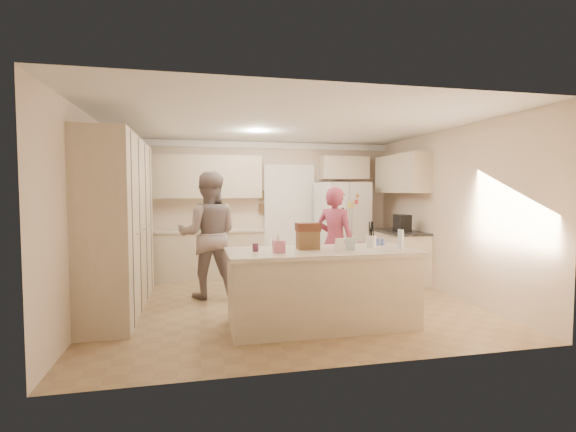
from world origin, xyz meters
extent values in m
cube|color=#967B54|center=(0.00, 0.00, -0.01)|extent=(5.20, 4.60, 0.02)
cube|color=white|center=(0.00, 0.00, 2.61)|extent=(5.20, 4.60, 0.02)
cube|color=beige|center=(0.00, 2.31, 1.30)|extent=(5.20, 0.02, 2.60)
cube|color=beige|center=(0.00, -2.31, 1.30)|extent=(5.20, 0.02, 2.60)
cube|color=beige|center=(-2.61, 0.00, 1.30)|extent=(0.02, 4.60, 2.60)
cube|color=beige|center=(2.61, 0.00, 1.30)|extent=(0.02, 4.60, 2.60)
cube|color=white|center=(0.00, 2.26, 2.53)|extent=(5.20, 0.08, 0.12)
cube|color=beige|center=(-2.30, 0.20, 1.18)|extent=(0.60, 2.60, 2.35)
cube|color=beige|center=(-1.15, 2.00, 0.44)|extent=(2.20, 0.60, 0.88)
cube|color=beige|center=(-1.15, 1.99, 0.90)|extent=(2.24, 0.63, 0.04)
cube|color=beige|center=(-1.15, 2.12, 1.90)|extent=(2.20, 0.35, 0.80)
cube|color=black|center=(0.55, 2.28, 1.05)|extent=(0.90, 0.06, 2.10)
cube|color=white|center=(0.55, 2.24, 1.05)|extent=(1.02, 0.03, 2.22)
cube|color=brown|center=(0.02, 2.27, 1.55)|extent=(0.15, 0.02, 0.20)
cube|color=brown|center=(0.02, 2.27, 1.28)|extent=(0.15, 0.02, 0.20)
cube|color=white|center=(1.52, 1.84, 0.90)|extent=(1.00, 0.84, 1.80)
cube|color=gray|center=(1.52, 1.49, 0.90)|extent=(0.02, 0.02, 1.78)
cube|color=black|center=(1.30, 1.48, 1.15)|extent=(0.22, 0.03, 0.35)
cylinder|color=silver|center=(1.47, 1.47, 1.05)|extent=(0.02, 0.02, 0.85)
cylinder|color=silver|center=(1.57, 1.47, 1.05)|extent=(0.02, 0.02, 0.85)
cube|color=beige|center=(1.65, 2.12, 2.10)|extent=(0.95, 0.35, 0.45)
cube|color=beige|center=(2.30, 1.00, 0.44)|extent=(0.60, 1.20, 0.88)
cube|color=#2D2B28|center=(2.29, 1.00, 0.90)|extent=(0.63, 1.24, 0.04)
cube|color=beige|center=(2.43, 1.20, 1.95)|extent=(0.35, 1.50, 0.70)
cube|color=black|center=(2.25, 0.80, 1.07)|extent=(0.22, 0.28, 0.30)
cube|color=beige|center=(0.20, -1.10, 0.44)|extent=(2.20, 0.90, 0.88)
cube|color=beige|center=(0.20, -1.10, 0.90)|extent=(2.28, 0.96, 0.05)
cylinder|color=white|center=(0.85, -1.05, 1.00)|extent=(0.13, 0.13, 0.15)
cube|color=pink|center=(-0.35, -1.20, 1.00)|extent=(0.13, 0.13, 0.14)
cone|color=white|center=(-0.35, -1.20, 1.10)|extent=(0.08, 0.08, 0.08)
cube|color=brown|center=(0.05, -1.00, 1.04)|extent=(0.26, 0.18, 0.22)
cube|color=#592D1E|center=(0.05, -1.00, 1.20)|extent=(0.28, 0.20, 0.10)
cylinder|color=#59263F|center=(-0.60, -1.05, 0.97)|extent=(0.07, 0.07, 0.09)
cube|color=white|center=(0.35, -1.30, 1.01)|extent=(0.12, 0.06, 0.16)
cube|color=silver|center=(0.50, -1.25, 1.01)|extent=(0.12, 0.05, 0.16)
cylinder|color=silver|center=(1.15, -1.25, 1.04)|extent=(0.07, 0.07, 0.24)
cylinder|color=#4B61AE|center=(1.02, -0.88, 0.97)|extent=(0.05, 0.05, 0.09)
cylinder|color=#4B61AE|center=(1.09, -0.88, 0.97)|extent=(0.05, 0.05, 0.09)
imported|color=gray|center=(-1.09, 0.59, 0.96)|extent=(0.99, 0.80, 1.93)
imported|color=#9F3B48|center=(0.83, 0.27, 0.85)|extent=(0.73, 0.72, 1.70)
camera|label=1|loc=(-1.27, -5.87, 1.63)|focal=26.00mm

